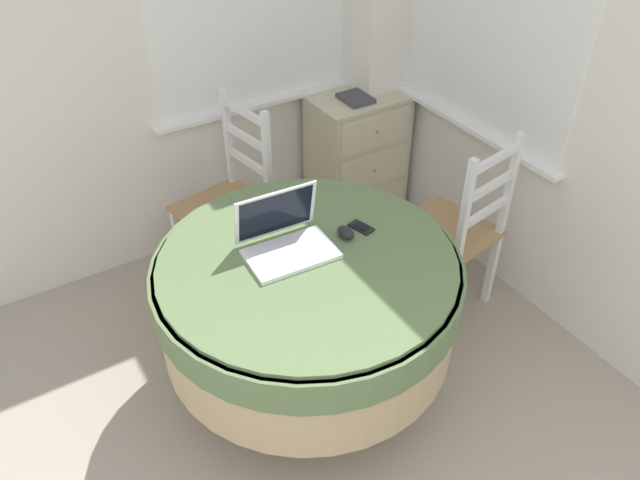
# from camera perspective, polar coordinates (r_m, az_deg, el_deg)

# --- Properties ---
(corner_room_shell) EXTENTS (4.16, 4.80, 2.55)m
(corner_room_shell) POSITION_cam_1_polar(r_m,az_deg,el_deg) (2.45, 5.66, 14.09)
(corner_room_shell) COLOR white
(corner_room_shell) RESTS_ON ground_plane
(round_dining_table) EXTENTS (1.22, 1.22, 0.73)m
(round_dining_table) POSITION_cam_1_polar(r_m,az_deg,el_deg) (2.52, -1.12, -4.91)
(round_dining_table) COLOR #4C3D2D
(round_dining_table) RESTS_ON ground_plane
(laptop) EXTENTS (0.36, 0.28, 0.23)m
(laptop) POSITION_cam_1_polar(r_m,az_deg,el_deg) (2.42, -3.18, 0.06)
(laptop) COLOR white
(laptop) RESTS_ON round_dining_table
(computer_mouse) EXTENTS (0.06, 0.09, 0.05)m
(computer_mouse) POSITION_cam_1_polar(r_m,az_deg,el_deg) (2.50, 2.37, 0.68)
(computer_mouse) COLOR black
(computer_mouse) RESTS_ON round_dining_table
(cell_phone) EXTENTS (0.08, 0.11, 0.01)m
(cell_phone) POSITION_cam_1_polar(r_m,az_deg,el_deg) (2.56, 3.79, 1.18)
(cell_phone) COLOR black
(cell_phone) RESTS_ON round_dining_table
(dining_chair_near_back_window) EXTENTS (0.48, 0.45, 0.98)m
(dining_chair_near_back_window) POSITION_cam_1_polar(r_m,az_deg,el_deg) (3.23, -8.31, 3.46)
(dining_chair_near_back_window) COLOR #A87F51
(dining_chair_near_back_window) RESTS_ON ground_plane
(dining_chair_near_right_window) EXTENTS (0.45, 0.48, 0.98)m
(dining_chair_near_right_window) POSITION_cam_1_polar(r_m,az_deg,el_deg) (3.06, 12.32, 0.78)
(dining_chair_near_right_window) COLOR #A87F51
(dining_chair_near_right_window) RESTS_ON ground_plane
(corner_cabinet) EXTENTS (0.55, 0.39, 0.77)m
(corner_cabinet) POSITION_cam_1_polar(r_m,az_deg,el_deg) (3.75, 3.36, 7.75)
(corner_cabinet) COLOR beige
(corner_cabinet) RESTS_ON ground_plane
(book_on_cabinet) EXTENTS (0.15, 0.19, 0.02)m
(book_on_cabinet) POSITION_cam_1_polar(r_m,az_deg,el_deg) (3.51, 3.28, 12.82)
(book_on_cabinet) COLOR #3F3F44
(book_on_cabinet) RESTS_ON corner_cabinet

